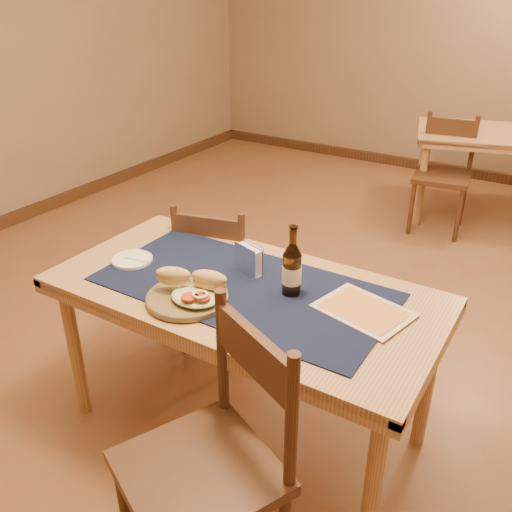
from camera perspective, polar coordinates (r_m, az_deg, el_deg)
The scene contains 13 objects.
room at distance 2.66m, azimuth 8.34°, elevation 16.63°, with size 6.04×7.04×2.84m.
main_table at distance 2.26m, azimuth -1.35°, elevation -5.11°, with size 1.60×0.80×0.75m.
placemat at distance 2.21m, azimuth -1.37°, elevation -3.24°, with size 1.20×0.60×0.01m, color #0E1535.
baseboard at distance 3.19m, azimuth 6.72°, elevation -7.97°, with size 6.00×7.00×0.10m.
chair_main_far at distance 2.91m, azimuth -3.78°, elevation -1.86°, with size 0.50×0.50×0.89m.
chair_main_near at distance 1.83m, azimuth -4.70°, elevation -20.66°, with size 0.61×0.61×0.99m.
chair_back_near at distance 4.67m, azimuth 19.10°, elevation 8.27°, with size 0.48×0.48×0.92m.
sandwich_plate at distance 2.11m, azimuth -6.98°, elevation -3.87°, with size 0.32×0.32×0.12m.
side_plate at distance 2.46m, azimuth -12.92°, elevation -0.34°, with size 0.18×0.18×0.02m.
fork at distance 2.44m, azimuth -12.27°, elevation -0.42°, with size 0.13×0.04×0.00m.
beer_bottle at distance 2.12m, azimuth 3.80°, elevation -1.39°, with size 0.08×0.08×0.29m.
napkin_holder at distance 2.29m, azimuth -0.75°, elevation -0.38°, with size 0.15×0.09×0.13m.
menu_card at distance 2.09m, azimuth 11.27°, elevation -5.61°, with size 0.38×0.32×0.01m.
Camera 1 is at (1.05, -2.39, 1.87)m, focal length 38.00 mm.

